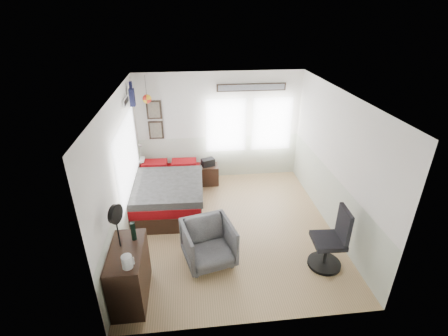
{
  "coord_description": "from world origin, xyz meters",
  "views": [
    {
      "loc": [
        -0.73,
        -5.31,
        4.04
      ],
      "look_at": [
        -0.1,
        0.4,
        1.15
      ],
      "focal_mm": 26.0,
      "sensor_mm": 36.0,
      "label": 1
    }
  ],
  "objects_px": {
    "armchair": "(209,243)",
    "nightstand": "(208,174)",
    "bed": "(167,192)",
    "dresser": "(129,274)",
    "task_chair": "(331,244)"
  },
  "relations": [
    {
      "from": "nightstand",
      "to": "task_chair",
      "type": "height_order",
      "value": "task_chair"
    },
    {
      "from": "dresser",
      "to": "bed",
      "type": "bearing_deg",
      "value": 80.12
    },
    {
      "from": "armchair",
      "to": "nightstand",
      "type": "height_order",
      "value": "armchair"
    },
    {
      "from": "bed",
      "to": "nightstand",
      "type": "height_order",
      "value": "bed"
    },
    {
      "from": "bed",
      "to": "armchair",
      "type": "distance_m",
      "value": 2.04
    },
    {
      "from": "bed",
      "to": "armchair",
      "type": "bearing_deg",
      "value": -65.38
    },
    {
      "from": "bed",
      "to": "task_chair",
      "type": "xyz_separation_m",
      "value": [
        2.83,
        -2.21,
        0.13
      ]
    },
    {
      "from": "dresser",
      "to": "nightstand",
      "type": "height_order",
      "value": "dresser"
    },
    {
      "from": "nightstand",
      "to": "task_chair",
      "type": "bearing_deg",
      "value": -58.72
    },
    {
      "from": "armchair",
      "to": "nightstand",
      "type": "xyz_separation_m",
      "value": [
        0.18,
        2.79,
        -0.13
      ]
    },
    {
      "from": "dresser",
      "to": "task_chair",
      "type": "height_order",
      "value": "task_chair"
    },
    {
      "from": "bed",
      "to": "task_chair",
      "type": "relative_size",
      "value": 1.93
    },
    {
      "from": "bed",
      "to": "dresser",
      "type": "xyz_separation_m",
      "value": [
        -0.44,
        -2.53,
        0.11
      ]
    },
    {
      "from": "bed",
      "to": "armchair",
      "type": "relative_size",
      "value": 2.62
    },
    {
      "from": "armchair",
      "to": "nightstand",
      "type": "bearing_deg",
      "value": 72.18
    }
  ]
}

